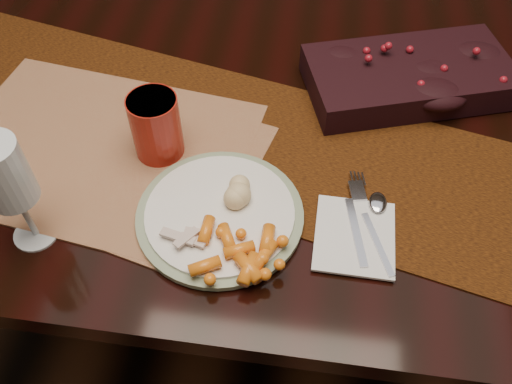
# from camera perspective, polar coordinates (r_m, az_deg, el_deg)

# --- Properties ---
(floor) EXTENTS (5.00, 5.00, 0.00)m
(floor) POSITION_cam_1_polar(r_m,az_deg,el_deg) (1.62, 1.25, -10.09)
(floor) COLOR black
(floor) RESTS_ON ground
(dining_table) EXTENTS (1.80, 1.00, 0.75)m
(dining_table) POSITION_cam_1_polar(r_m,az_deg,el_deg) (1.30, 1.53, -2.16)
(dining_table) COLOR black
(dining_table) RESTS_ON floor
(table_runner) EXTENTS (1.57, 0.66, 0.00)m
(table_runner) POSITION_cam_1_polar(r_m,az_deg,el_deg) (0.94, -1.99, 5.79)
(table_runner) COLOR black
(table_runner) RESTS_ON dining_table
(centerpiece) EXTENTS (0.41, 0.29, 0.07)m
(centerpiece) POSITION_cam_1_polar(r_m,az_deg,el_deg) (1.04, 15.90, 11.99)
(centerpiece) COLOR black
(centerpiece) RESTS_ON table_runner
(placemat_main) EXTENTS (0.52, 0.43, 0.00)m
(placemat_main) POSITION_cam_1_polar(r_m,az_deg,el_deg) (0.93, -14.41, 3.48)
(placemat_main) COLOR olive
(placemat_main) RESTS_ON dining_table
(placemat_second) EXTENTS (0.54, 0.43, 0.00)m
(placemat_second) POSITION_cam_1_polar(r_m,az_deg,el_deg) (0.95, -16.29, 4.32)
(placemat_second) COLOR brown
(placemat_second) RESTS_ON dining_table
(dinner_plate) EXTENTS (0.27, 0.27, 0.01)m
(dinner_plate) POSITION_cam_1_polar(r_m,az_deg,el_deg) (0.82, -3.82, -2.34)
(dinner_plate) COLOR white
(dinner_plate) RESTS_ON placemat_main
(baby_carrots) EXTENTS (0.13, 0.11, 0.02)m
(baby_carrots) POSITION_cam_1_polar(r_m,az_deg,el_deg) (0.77, -2.12, -5.47)
(baby_carrots) COLOR orange
(baby_carrots) RESTS_ON dinner_plate
(mashed_potatoes) EXTENTS (0.09, 0.09, 0.04)m
(mashed_potatoes) POSITION_cam_1_polar(r_m,az_deg,el_deg) (0.82, -3.09, 0.53)
(mashed_potatoes) COLOR #EDD189
(mashed_potatoes) RESTS_ON dinner_plate
(turkey_shreds) EXTENTS (0.08, 0.07, 0.01)m
(turkey_shreds) POSITION_cam_1_polar(r_m,az_deg,el_deg) (0.78, -7.18, -4.52)
(turkey_shreds) COLOR beige
(turkey_shreds) RESTS_ON dinner_plate
(napkin) EXTENTS (0.12, 0.14, 0.00)m
(napkin) POSITION_cam_1_polar(r_m,az_deg,el_deg) (0.81, 10.34, -4.58)
(napkin) COLOR white
(napkin) RESTS_ON placemat_main
(fork) EXTENTS (0.06, 0.16, 0.00)m
(fork) POSITION_cam_1_polar(r_m,az_deg,el_deg) (0.83, 10.52, -2.97)
(fork) COLOR white
(fork) RESTS_ON napkin
(spoon) EXTENTS (0.08, 0.14, 0.00)m
(spoon) POSITION_cam_1_polar(r_m,az_deg,el_deg) (0.82, 12.69, -3.96)
(spoon) COLOR silver
(spoon) RESTS_ON napkin
(red_cup) EXTENTS (0.10, 0.10, 0.11)m
(red_cup) POSITION_cam_1_polar(r_m,az_deg,el_deg) (0.89, -10.48, 6.82)
(red_cup) COLOR maroon
(red_cup) RESTS_ON placemat_main
(wine_glass) EXTENTS (0.08, 0.08, 0.19)m
(wine_glass) POSITION_cam_1_polar(r_m,az_deg,el_deg) (0.80, -24.05, -0.26)
(wine_glass) COLOR #BABDBE
(wine_glass) RESTS_ON dining_table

